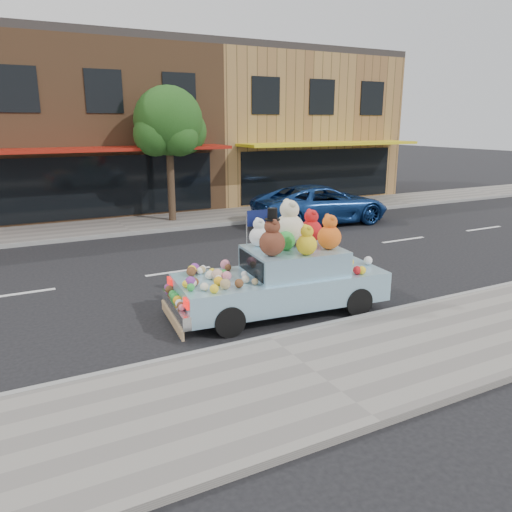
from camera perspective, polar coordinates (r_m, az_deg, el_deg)
ground at (r=13.52m, az=-8.85°, el=-1.77°), size 120.00×120.00×0.00m
near_sidewalk at (r=8.05m, az=6.80°, el=-13.36°), size 60.00×3.00×0.12m
far_sidewalk at (r=19.61m, az=-15.06°, el=3.33°), size 60.00×3.00×0.12m
near_kerb at (r=9.19m, az=1.48°, el=-9.45°), size 60.00×0.12×0.13m
far_kerb at (r=18.18m, az=-14.00°, el=2.52°), size 60.00×0.12×0.13m
storefront_mid at (r=24.61m, az=-18.58°, el=13.78°), size 10.00×9.80×7.30m
storefront_right at (r=28.06m, az=2.64°, el=14.59°), size 10.00×9.80×7.30m
street_tree at (r=19.81m, az=-9.93°, el=14.33°), size 3.00×2.70×5.22m
car_blue at (r=19.86m, az=7.45°, el=5.89°), size 5.57×2.90×1.50m
art_car at (r=10.37m, az=3.01°, el=-2.08°), size 4.63×2.17×2.31m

